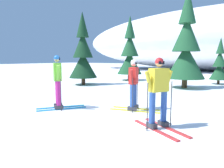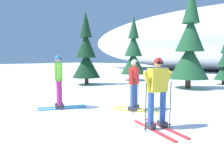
% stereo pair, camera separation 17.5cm
% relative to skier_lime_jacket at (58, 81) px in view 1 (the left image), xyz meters
% --- Properties ---
extents(ground_plane, '(120.00, 120.00, 0.00)m').
position_rel_skier_lime_jacket_xyz_m(ground_plane, '(1.65, 0.33, -0.96)').
color(ground_plane, white).
extents(skier_lime_jacket, '(1.31, 1.57, 1.84)m').
position_rel_skier_lime_jacket_xyz_m(skier_lime_jacket, '(0.00, 0.00, 0.00)').
color(skier_lime_jacket, '#2893CC').
rests_on(skier_lime_jacket, ground).
extents(skier_yellow_jacket, '(1.62, 1.20, 1.75)m').
position_rel_skier_lime_jacket_xyz_m(skier_yellow_jacket, '(3.58, -0.02, -0.03)').
color(skier_yellow_jacket, red).
rests_on(skier_yellow_jacket, ground).
extents(skier_red_jacket, '(1.77, 0.83, 1.70)m').
position_rel_skier_lime_jacket_xyz_m(skier_red_jacket, '(2.26, 1.24, -0.08)').
color(skier_red_jacket, gold).
rests_on(skier_red_jacket, ground).
extents(pine_tree_far_left, '(1.83, 1.83, 4.73)m').
position_rel_skier_lime_jacket_xyz_m(pine_tree_far_left, '(-3.62, 5.45, 1.01)').
color(pine_tree_far_left, '#47301E').
rests_on(pine_tree_far_left, ground).
extents(pine_tree_center_left, '(1.95, 1.95, 5.05)m').
position_rel_skier_lime_jacket_xyz_m(pine_tree_center_left, '(-2.38, 9.60, 1.15)').
color(pine_tree_center_left, '#47301E').
rests_on(pine_tree_center_left, ground).
extents(pine_tree_center, '(2.19, 2.19, 5.67)m').
position_rel_skier_lime_jacket_xyz_m(pine_tree_center, '(2.39, 7.55, 1.41)').
color(pine_tree_center, '#47301E').
rests_on(pine_tree_center, ground).
extents(pine_tree_center_right, '(1.21, 1.21, 3.12)m').
position_rel_skier_lime_jacket_xyz_m(pine_tree_center_right, '(3.88, 10.66, 0.34)').
color(pine_tree_center_right, '#47301E').
rests_on(pine_tree_center_right, ground).
extents(snow_ridge_background, '(42.90, 20.69, 8.68)m').
position_rel_skier_lime_jacket_xyz_m(snow_ridge_background, '(2.14, 28.19, 3.38)').
color(snow_ridge_background, white).
rests_on(snow_ridge_background, ground).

